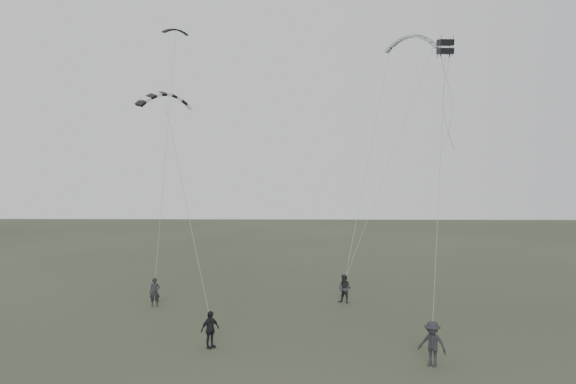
{
  "coord_description": "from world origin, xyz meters",
  "views": [
    {
      "loc": [
        2.0,
        -26.09,
        8.07
      ],
      "look_at": [
        1.32,
        5.51,
        6.97
      ],
      "focal_mm": 35.0,
      "sensor_mm": 36.0,
      "label": 1
    }
  ],
  "objects_px": {
    "flyer_left": "(155,292)",
    "flyer_right": "(345,289)",
    "flyer_far": "(432,344)",
    "kite_striped": "(165,94)",
    "kite_dark_small": "(175,30)",
    "flyer_center": "(210,329)",
    "kite_box": "(445,47)",
    "kite_pale_large": "(411,36)"
  },
  "relations": [
    {
      "from": "flyer_right",
      "to": "kite_box",
      "type": "bearing_deg",
      "value": -14.91
    },
    {
      "from": "flyer_left",
      "to": "flyer_far",
      "type": "height_order",
      "value": "flyer_far"
    },
    {
      "from": "flyer_left",
      "to": "kite_striped",
      "type": "bearing_deg",
      "value": -72.41
    },
    {
      "from": "flyer_center",
      "to": "flyer_far",
      "type": "height_order",
      "value": "flyer_far"
    },
    {
      "from": "flyer_right",
      "to": "flyer_center",
      "type": "height_order",
      "value": "flyer_right"
    },
    {
      "from": "kite_box",
      "to": "flyer_right",
      "type": "bearing_deg",
      "value": 128.57
    },
    {
      "from": "flyer_far",
      "to": "flyer_center",
      "type": "bearing_deg",
      "value": -157.64
    },
    {
      "from": "kite_dark_small",
      "to": "kite_box",
      "type": "distance_m",
      "value": 18.59
    },
    {
      "from": "kite_striped",
      "to": "kite_pale_large",
      "type": "bearing_deg",
      "value": -4.2
    },
    {
      "from": "flyer_right",
      "to": "kite_striped",
      "type": "xyz_separation_m",
      "value": [
        -10.09,
        -4.02,
        11.45
      ]
    },
    {
      "from": "flyer_center",
      "to": "kite_pale_large",
      "type": "height_order",
      "value": "kite_pale_large"
    },
    {
      "from": "kite_dark_small",
      "to": "kite_box",
      "type": "relative_size",
      "value": 2.31
    },
    {
      "from": "flyer_right",
      "to": "flyer_center",
      "type": "xyz_separation_m",
      "value": [
        -6.89,
        -9.01,
        -0.03
      ]
    },
    {
      "from": "kite_pale_large",
      "to": "kite_box",
      "type": "bearing_deg",
      "value": -65.65
    },
    {
      "from": "flyer_left",
      "to": "flyer_center",
      "type": "xyz_separation_m",
      "value": [
        4.61,
        -7.89,
        -0.01
      ]
    },
    {
      "from": "kite_striped",
      "to": "flyer_left",
      "type": "bearing_deg",
      "value": 83.74
    },
    {
      "from": "kite_dark_small",
      "to": "kite_box",
      "type": "xyz_separation_m",
      "value": [
        15.99,
        -8.91,
        -3.22
      ]
    },
    {
      "from": "flyer_right",
      "to": "flyer_far",
      "type": "xyz_separation_m",
      "value": [
        2.75,
        -11.22,
        0.06
      ]
    },
    {
      "from": "flyer_left",
      "to": "flyer_far",
      "type": "xyz_separation_m",
      "value": [
        14.25,
        -10.1,
        0.08
      ]
    },
    {
      "from": "flyer_right",
      "to": "kite_box",
      "type": "relative_size",
      "value": 2.37
    },
    {
      "from": "flyer_left",
      "to": "kite_box",
      "type": "relative_size",
      "value": 2.31
    },
    {
      "from": "flyer_left",
      "to": "flyer_right",
      "type": "height_order",
      "value": "flyer_right"
    },
    {
      "from": "flyer_left",
      "to": "flyer_center",
      "type": "distance_m",
      "value": 9.14
    },
    {
      "from": "kite_box",
      "to": "flyer_left",
      "type": "bearing_deg",
      "value": 161.7
    },
    {
      "from": "flyer_far",
      "to": "kite_dark_small",
      "type": "bearing_deg",
      "value": 168.1
    },
    {
      "from": "flyer_right",
      "to": "kite_dark_small",
      "type": "xyz_separation_m",
      "value": [
        -11.25,
        3.88,
        16.9
      ]
    },
    {
      "from": "flyer_far",
      "to": "kite_dark_small",
      "type": "height_order",
      "value": "kite_dark_small"
    },
    {
      "from": "kite_dark_small",
      "to": "flyer_center",
      "type": "bearing_deg",
      "value": -104.34
    },
    {
      "from": "flyer_left",
      "to": "kite_pale_large",
      "type": "bearing_deg",
      "value": 8.7
    },
    {
      "from": "flyer_right",
      "to": "kite_striped",
      "type": "relative_size",
      "value": 0.59
    },
    {
      "from": "flyer_right",
      "to": "kite_dark_small",
      "type": "bearing_deg",
      "value": -167.3
    },
    {
      "from": "flyer_left",
      "to": "flyer_right",
      "type": "bearing_deg",
      "value": -2.77
    },
    {
      "from": "kite_pale_large",
      "to": "kite_box",
      "type": "height_order",
      "value": "kite_pale_large"
    },
    {
      "from": "flyer_center",
      "to": "kite_box",
      "type": "height_order",
      "value": "kite_box"
    },
    {
      "from": "flyer_center",
      "to": "kite_striped",
      "type": "distance_m",
      "value": 12.92
    },
    {
      "from": "flyer_left",
      "to": "kite_dark_small",
      "type": "height_order",
      "value": "kite_dark_small"
    },
    {
      "from": "flyer_center",
      "to": "kite_box",
      "type": "xyz_separation_m",
      "value": [
        11.64,
        3.98,
        13.71
      ]
    },
    {
      "from": "kite_dark_small",
      "to": "kite_striped",
      "type": "bearing_deg",
      "value": -114.68
    },
    {
      "from": "kite_box",
      "to": "flyer_far",
      "type": "bearing_deg",
      "value": -112.64
    },
    {
      "from": "kite_pale_large",
      "to": "kite_striped",
      "type": "bearing_deg",
      "value": -127.9
    },
    {
      "from": "flyer_left",
      "to": "kite_pale_large",
      "type": "relative_size",
      "value": 0.48
    },
    {
      "from": "flyer_right",
      "to": "kite_striped",
      "type": "distance_m",
      "value": 15.78
    }
  ]
}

